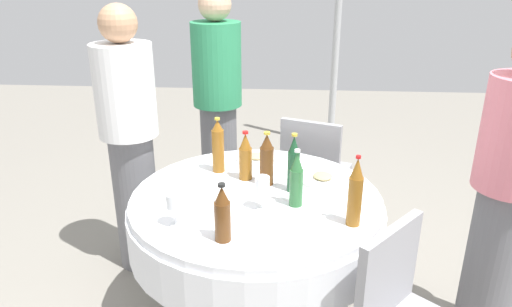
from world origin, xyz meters
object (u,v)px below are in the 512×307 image
bottle_dark_green_front (294,165)px  person_outer (218,104)px  plate_left (257,158)px  bottle_brown_west (267,160)px  wine_glass_right (262,186)px  wine_glass_front (175,202)px  bottle_amber_near (355,193)px  chair_west (314,167)px  plate_north (211,198)px  bottle_green_right (296,180)px  bottle_brown_mid (222,214)px  plate_east (323,178)px  dining_table (256,222)px  bottle_amber_outer (246,157)px  bottle_amber_south (218,147)px  person_mid (508,190)px  person_near (130,139)px

bottle_dark_green_front → person_outer: (1.05, 0.53, -0.01)m
person_outer → plate_left: bearing=-81.8°
bottle_brown_west → wine_glass_right: size_ratio=1.75×
wine_glass_front → plate_left: size_ratio=0.66×
bottle_amber_near → chair_west: 1.19m
person_outer → wine_glass_front: bearing=-106.4°
wine_glass_right → plate_north: bearing=73.3°
bottle_green_right → chair_west: bearing=-8.1°
bottle_brown_mid → plate_east: 0.76m
dining_table → bottle_amber_outer: bearing=19.4°
wine_glass_front → plate_north: wine_glass_front is taller
bottle_amber_outer → bottle_amber_south: bearing=60.8°
wine_glass_right → bottle_amber_south: bearing=32.5°
person_mid → bottle_amber_outer: bearing=-98.7°
person_near → person_outer: size_ratio=0.97×
dining_table → bottle_brown_mid: bottle_brown_mid is taller
plate_left → bottle_green_right: bearing=-157.4°
plate_east → wine_glass_front: bearing=127.1°
bottle_amber_south → wine_glass_right: size_ratio=1.89×
dining_table → wine_glass_right: wine_glass_right is taller
bottle_amber_outer → bottle_brown_west: bearing=-116.2°
wine_glass_front → bottle_green_right: bearing=-67.0°
bottle_amber_near → bottle_dark_green_front: bottle_amber_near is taller
dining_table → bottle_amber_outer: bottle_amber_outer is taller
wine_glass_front → person_mid: size_ratio=0.10×
dining_table → plate_left: bearing=3.5°
bottle_amber_near → wine_glass_right: size_ratio=2.00×
wine_glass_right → person_mid: bearing=-84.5°
plate_east → plate_north: bearing=114.8°
bottle_brown_mid → person_mid: 1.35m
dining_table → bottle_dark_green_front: (0.07, -0.18, 0.29)m
bottle_amber_near → wine_glass_front: bottle_amber_near is taller
person_mid → bottle_brown_mid: bearing=-72.2°
person_near → bottle_green_right: bearing=-88.5°
bottle_dark_green_front → wine_glass_right: size_ratio=1.87×
dining_table → bottle_amber_near: 0.59m
plate_left → dining_table: bearing=-176.5°
bottle_amber_south → plate_left: bottle_amber_south is taller
person_mid → plate_east: bearing=-103.5°
person_near → bottle_amber_near: bearing=-89.2°
bottle_amber_south → person_outer: size_ratio=0.18×
plate_left → plate_east: same height
bottle_amber_near → plate_left: 0.85m
plate_east → bottle_dark_green_front: bearing=129.4°
chair_west → wine_glass_front: bearing=-98.5°
bottle_amber_near → person_near: bearing=59.6°
dining_table → chair_west: chair_west is taller
bottle_brown_mid → bottle_amber_south: 0.70m
bottle_dark_green_front → wine_glass_front: bearing=126.4°
plate_east → chair_west: (0.68, 0.01, -0.23)m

